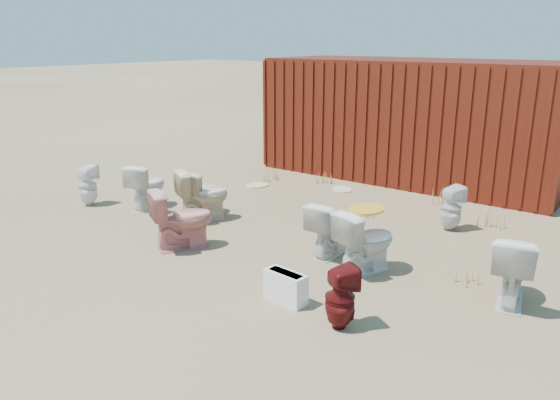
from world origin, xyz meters
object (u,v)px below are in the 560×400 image
Objects in this scene: toilet_front_c at (330,228)px; toilet_back_beige_right at (203,195)px; toilet_front_pink at (182,219)px; toilet_back_e at (451,208)px; toilet_back_beige_left at (200,193)px; loose_tank at (286,287)px; toilet_back_yellowlid at (366,241)px; shipping_container at (415,119)px; toilet_front_a at (147,186)px; toilet_front_e at (513,268)px; toilet_back_a at (87,185)px; toilet_front_maroon at (340,298)px.

toilet_front_c is 2.41m from toilet_back_beige_right.
toilet_back_e is (2.69, 2.96, -0.07)m from toilet_front_pink.
toilet_back_beige_left reaches higher than loose_tank.
toilet_back_beige_left is 0.96× the size of toilet_back_yellowlid.
shipping_container is at bearing 107.42° from loose_tank.
shipping_container is 5.30m from toilet_back_yellowlid.
toilet_front_pink is (1.85, -0.92, 0.03)m from toilet_front_a.
toilet_front_pink is 4.00m from toilet_back_e.
toilet_front_c is 0.67m from toilet_back_yellowlid.
toilet_back_beige_left is 3.96m from toilet_back_e.
toilet_front_e reaches higher than toilet_front_a.
toilet_back_beige_right is at bearing 14.75° from toilet_back_yellowlid.
shipping_container reaches higher than loose_tank.
toilet_front_pink is at bearing 37.68° from toilet_back_yellowlid.
toilet_front_e is at bearing 154.18° from toilet_back_e.
toilet_front_a is 1.09m from toilet_back_a.
toilet_front_a is 1.22m from toilet_back_beige_right.
toilet_front_e is 1.04× the size of toilet_back_beige_left.
toilet_front_c is 0.94× the size of toilet_back_yellowlid.
toilet_back_a is 0.92× the size of toilet_back_beige_left.
toilet_back_beige_left is at bearing 6.88° from toilet_front_maroon.
loose_tank is at bearing 95.82° from toilet_back_yellowlid.
toilet_front_a is 5.94m from toilet_front_e.
toilet_front_maroon is 4.11m from toilet_back_beige_left.
toilet_front_a is 1.18× the size of toilet_front_maroon.
toilet_back_e is (-1.40, 1.92, -0.06)m from toilet_front_e.
toilet_back_beige_right is 1.03× the size of toilet_back_yellowlid.
toilet_back_beige_right is at bearing -12.23° from toilet_front_e.
toilet_back_e is at bearing -170.89° from toilet_front_a.
toilet_front_a is at bearing -11.10° from toilet_front_e.
toilet_back_beige_left is (1.01, 0.25, -0.01)m from toilet_front_a.
toilet_front_pink reaches higher than toilet_front_maroon.
toilet_back_a is (-0.96, -0.52, -0.04)m from toilet_front_a.
toilet_back_a is 0.88× the size of toilet_back_yellowlid.
toilet_back_yellowlid is 1.61× the size of loose_tank.
toilet_back_beige_right is at bearing -106.69° from shipping_container.
toilet_back_beige_left is (-0.84, 1.17, -0.04)m from toilet_front_pink.
shipping_container is 7.63× the size of toilet_front_a.
loose_tank is (-0.58, -3.41, -0.17)m from toilet_back_e.
toilet_back_yellowlid is (3.05, -0.23, -0.01)m from toilet_back_beige_right.
toilet_back_beige_right is at bearing -176.44° from toilet_back_a.
toilet_back_beige_left is at bearing 54.98° from toilet_back_e.
loose_tank is (4.93, -0.85, -0.18)m from toilet_back_a.
toilet_back_yellowlid reaches higher than toilet_front_maroon.
shipping_container is at bearing -39.74° from toilet_front_maroon.
shipping_container is at bearing -69.40° from toilet_front_pink.
toilet_front_c is (0.98, -4.78, -0.82)m from shipping_container.
toilet_front_a is 0.93× the size of toilet_front_pink.
toilet_front_c is 2.16m from toilet_back_e.
toilet_back_a is 2.12m from toilet_back_beige_left.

